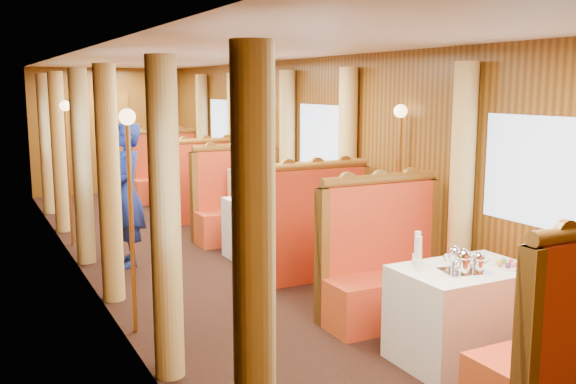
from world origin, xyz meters
TOP-DOWN VIEW (x-y plane):
  - floor at (0.00, 0.00)m, footprint 3.00×12.00m
  - ceiling at (0.00, 0.00)m, footprint 3.00×12.00m
  - wall_far at (0.00, 6.00)m, footprint 3.00×0.01m
  - wall_left at (-1.50, 0.00)m, footprint 0.01×12.00m
  - wall_right at (1.50, 0.00)m, footprint 0.01×12.00m
  - doorway_far at (0.00, 5.97)m, footprint 0.80×0.04m
  - table_near at (0.75, -3.50)m, footprint 1.05×0.72m
  - banquette_near_fwd at (0.75, -4.51)m, footprint 1.30×0.55m
  - banquette_near_aft at (0.75, -2.49)m, footprint 1.30×0.55m
  - table_mid at (0.75, 0.00)m, footprint 1.05×0.72m
  - banquette_mid_fwd at (0.75, -1.01)m, footprint 1.30×0.55m
  - banquette_mid_aft at (0.75, 1.01)m, footprint 1.30×0.55m
  - table_far at (0.75, 3.50)m, footprint 1.05×0.72m
  - banquette_far_fwd at (0.75, 2.49)m, footprint 1.30×0.55m
  - banquette_far_aft at (0.75, 4.51)m, footprint 1.30×0.55m
  - tea_tray at (0.65, -3.59)m, footprint 0.39×0.32m
  - teapot_left at (0.60, -3.62)m, footprint 0.21×0.17m
  - teapot_right at (0.73, -3.65)m, footprint 0.18×0.16m
  - teapot_back at (0.67, -3.45)m, footprint 0.19×0.17m
  - fruit_plate at (1.03, -3.63)m, footprint 0.24×0.24m
  - cup_inboard at (0.37, -3.39)m, footprint 0.08×0.08m
  - cup_outboard at (0.47, -3.25)m, footprint 0.08×0.08m
  - rose_vase_mid at (0.77, -0.04)m, footprint 0.06×0.06m
  - rose_vase_far at (0.77, 3.48)m, footprint 0.06×0.06m
  - window_left_near at (-1.49, -3.50)m, footprint 0.01×1.20m
  - curtain_left_near_a at (-1.38, -4.28)m, footprint 0.22×0.22m
  - curtain_left_near_b at (-1.38, -2.72)m, footprint 0.22×0.22m
  - window_right_near at (1.49, -3.50)m, footprint 0.01×1.20m
  - curtain_right_near_b at (1.38, -2.72)m, footprint 0.22×0.22m
  - window_left_mid at (-1.49, 0.00)m, footprint 0.01×1.20m
  - curtain_left_mid_a at (-1.38, -0.78)m, footprint 0.22×0.22m
  - curtain_left_mid_b at (-1.38, 0.78)m, footprint 0.22×0.22m
  - window_right_mid at (1.49, 0.00)m, footprint 0.01×1.20m
  - curtain_right_mid_a at (1.38, -0.78)m, footprint 0.22×0.22m
  - curtain_right_mid_b at (1.38, 0.78)m, footprint 0.22×0.22m
  - window_left_far at (-1.49, 3.50)m, footprint 0.01×1.20m
  - curtain_left_far_a at (-1.38, 2.72)m, footprint 0.22×0.22m
  - curtain_left_far_b at (-1.38, 4.28)m, footprint 0.22×0.22m
  - window_right_far at (1.49, 3.50)m, footprint 0.01×1.20m
  - curtain_right_far_a at (1.38, 2.72)m, footprint 0.22×0.22m
  - curtain_right_far_b at (1.38, 4.28)m, footprint 0.22×0.22m
  - sconce_left_fore at (-1.40, -1.75)m, footprint 0.14×0.14m
  - sconce_right_fore at (1.40, -1.75)m, footprint 0.14×0.14m
  - sconce_left_aft at (-1.40, 1.75)m, footprint 0.14×0.14m
  - sconce_right_aft at (1.40, 1.75)m, footprint 0.14×0.14m
  - steward at (-0.94, 0.43)m, footprint 0.50×0.68m
  - passenger at (0.75, 0.80)m, footprint 0.40×0.44m

SIDE VIEW (x-z plane):
  - floor at x=0.00m, z-range -0.01..0.01m
  - table_near at x=0.75m, z-range 0.00..0.75m
  - table_mid at x=0.75m, z-range 0.00..0.75m
  - table_far at x=0.75m, z-range 0.00..0.75m
  - banquette_near_fwd at x=0.75m, z-range -0.25..1.09m
  - banquette_near_aft at x=0.75m, z-range -0.25..1.09m
  - banquette_mid_fwd at x=0.75m, z-range -0.25..1.09m
  - banquette_mid_aft at x=0.75m, z-range -0.25..1.09m
  - banquette_far_fwd at x=0.75m, z-range -0.25..1.09m
  - banquette_far_aft at x=0.75m, z-range -0.25..1.09m
  - passenger at x=0.75m, z-range 0.36..1.12m
  - tea_tray at x=0.65m, z-range 0.75..0.76m
  - fruit_plate at x=1.03m, z-range 0.74..0.80m
  - teapot_right at x=0.73m, z-range 0.75..0.87m
  - teapot_back at x=0.67m, z-range 0.75..0.88m
  - teapot_left at x=0.60m, z-range 0.75..0.90m
  - cup_inboard at x=0.37m, z-range 0.72..0.99m
  - cup_outboard at x=0.47m, z-range 0.72..0.99m
  - steward at x=-0.94m, z-range 0.00..1.73m
  - rose_vase_mid at x=0.77m, z-range 0.75..1.11m
  - rose_vase_far at x=0.77m, z-range 0.75..1.11m
  - doorway_far at x=0.00m, z-range 0.00..2.00m
  - curtain_left_near_a at x=-1.38m, z-range 0.00..2.35m
  - curtain_left_near_b at x=-1.38m, z-range 0.00..2.35m
  - curtain_right_near_b at x=1.38m, z-range 0.00..2.35m
  - curtain_left_mid_a at x=-1.38m, z-range 0.00..2.35m
  - curtain_left_mid_b at x=-1.38m, z-range 0.00..2.35m
  - curtain_right_mid_a at x=1.38m, z-range 0.00..2.35m
  - curtain_right_mid_b at x=1.38m, z-range 0.00..2.35m
  - curtain_left_far_a at x=-1.38m, z-range 0.00..2.35m
  - curtain_left_far_b at x=-1.38m, z-range 0.00..2.35m
  - curtain_right_far_a at x=1.38m, z-range 0.00..2.35m
  - curtain_right_far_b at x=1.38m, z-range 0.00..2.35m
  - wall_far at x=0.00m, z-range 0.00..2.50m
  - wall_left at x=-1.50m, z-range 0.00..2.50m
  - wall_right at x=1.50m, z-range 0.00..2.50m
  - sconce_left_fore at x=-1.40m, z-range 0.41..2.36m
  - sconce_right_fore at x=1.40m, z-range 0.41..2.36m
  - sconce_left_aft at x=-1.40m, z-range 0.41..2.36m
  - sconce_right_aft at x=1.40m, z-range 0.41..2.36m
  - window_left_near at x=-1.49m, z-range 1.00..1.90m
  - window_right_near at x=1.49m, z-range 1.00..1.90m
  - window_left_mid at x=-1.49m, z-range 1.00..1.90m
  - window_right_mid at x=1.49m, z-range 1.00..1.90m
  - window_left_far at x=-1.49m, z-range 1.00..1.90m
  - window_right_far at x=1.49m, z-range 1.00..1.90m
  - ceiling at x=0.00m, z-range 2.49..2.51m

